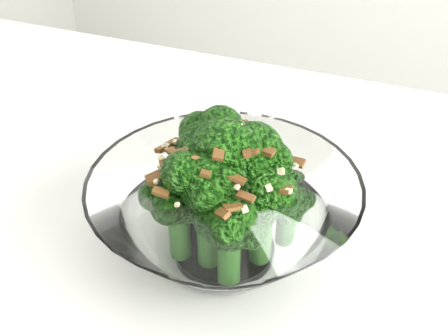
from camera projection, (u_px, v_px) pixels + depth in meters
The scene contains 2 objects.
table at pixel (130, 252), 0.55m from camera, with size 1.29×0.94×0.75m.
broccoli_dish at pixel (225, 207), 0.43m from camera, with size 0.23×0.23×0.14m.
Camera 1 is at (0.44, -0.27, 1.08)m, focal length 40.00 mm.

